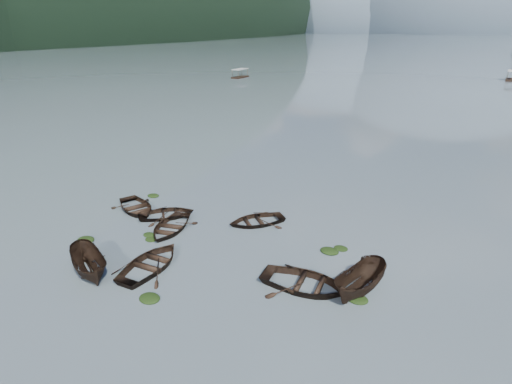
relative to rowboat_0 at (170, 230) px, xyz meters
The scene contains 21 objects.
ground_plane 8.38m from the rowboat_0, 59.51° to the right, with size 2400.00×2400.00×0.00m, color slate.
haze_mtn_a 928.69m from the rowboat_0, 105.99° to the left, with size 520.00×520.00×280.00m, color #475666.
haze_mtn_b 894.52m from the rowboat_0, 93.57° to the left, with size 520.00×520.00×340.00m, color #475666.
rowboat_0 is the anchor object (origin of this frame).
rowboat_1 2.20m from the rowboat_0, 136.21° to the left, with size 2.90×4.06×0.84m, color black.
rowboat_2 6.40m from the rowboat_0, 94.12° to the right, with size 1.65×4.40×1.70m, color black.
rowboat_3 4.71m from the rowboat_0, 63.18° to the right, with size 3.36×4.70×0.97m, color black.
rowboat_4 10.97m from the rowboat_0, ahead, with size 3.51×4.92×1.02m, color black.
rowboat_5 13.60m from the rowboat_0, ahead, with size 1.65×4.40×1.70m, color black.
rowboat_6 4.53m from the rowboat_0, 164.48° to the left, with size 3.19×4.46×0.92m, color black.
rowboat_7 6.15m from the rowboat_0, 38.63° to the left, with size 2.96×4.14×0.86m, color black.
weed_clump_0 5.54m from the rowboat_0, 134.89° to the right, with size 1.21×0.99×0.26m, color black.
weed_clump_1 1.51m from the rowboat_0, 119.62° to the right, with size 0.87×0.70×0.19m, color black.
weed_clump_2 7.69m from the rowboat_0, 57.64° to the right, with size 1.19×0.95×0.26m, color black.
weed_clump_3 11.78m from the rowboat_0, 16.39° to the left, with size 0.91×0.77×0.20m, color black.
weed_clump_4 13.70m from the rowboat_0, ahead, with size 1.19×0.95×0.25m, color black.
weed_clump_5 6.49m from the rowboat_0, 142.61° to the left, with size 1.05×0.85×0.22m, color black.
weed_clump_6 1.73m from the rowboat_0, 97.16° to the right, with size 0.82×0.68×0.17m, color black.
weed_clump_7 11.10m from the rowboat_0, 13.60° to the left, with size 1.19×0.95×0.26m, color black.
pontoon_left 86.97m from the rowboat_0, 117.90° to the left, with size 2.37×5.69×2.18m, color black, non-canonical shape.
pontoon_centre 108.44m from the rowboat_0, 77.49° to the left, with size 2.57×6.17×2.37m, color black, non-canonical shape.
Camera 1 is at (13.05, -11.52, 13.31)m, focal length 28.00 mm.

